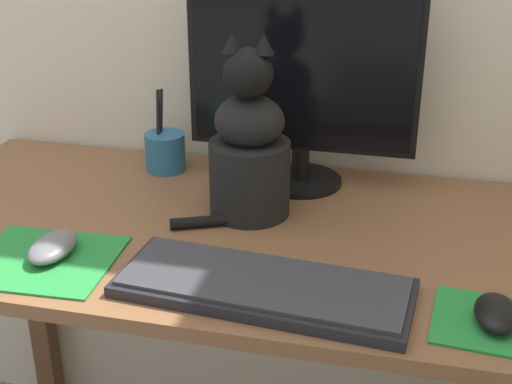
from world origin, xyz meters
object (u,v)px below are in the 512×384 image
Objects in this scene: cat at (249,150)px; computer_mouse_right at (496,313)px; monitor at (302,77)px; computer_mouse_left at (53,246)px; pen_cup at (165,151)px; keyboard at (264,287)px.

computer_mouse_right is at bearing -36.27° from cat.
monitor is 1.34× the size of cat.
cat is (0.27, 0.24, 0.10)m from computer_mouse_left.
cat is at bearing 147.57° from computer_mouse_right.
computer_mouse_right is (0.35, -0.43, -0.20)m from monitor.
pen_cup is (-0.64, 0.43, 0.02)m from computer_mouse_right.
keyboard is at bearing -53.99° from pen_cup.
computer_mouse_right is 0.51m from cat.
keyboard is 4.00× the size of computer_mouse_left.
monitor is 4.62× the size of computer_mouse_right.
pen_cup is at bearing 130.49° from keyboard.
pen_cup reaches higher than computer_mouse_right.
cat reaches higher than computer_mouse_right.
monitor is 2.61× the size of pen_cup.
cat is (-0.07, -0.16, -0.09)m from monitor.
keyboard is 0.53m from pen_cup.
cat is at bearing -112.65° from monitor.
monitor reaches higher than computer_mouse_left.
keyboard is 4.68× the size of computer_mouse_right.
cat reaches higher than computer_mouse_left.
keyboard is 0.36m from computer_mouse_left.
pen_cup is (-0.29, 0.01, -0.18)m from monitor.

